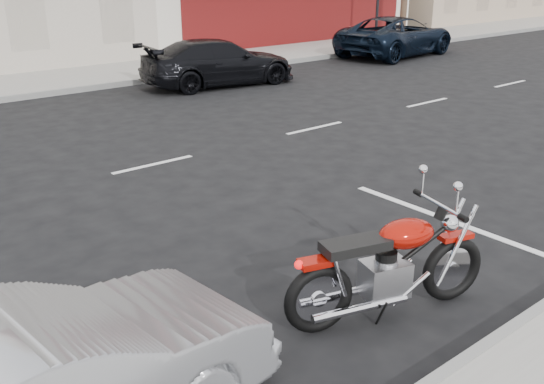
% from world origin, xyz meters
% --- Properties ---
extents(ground, '(120.00, 120.00, 0.00)m').
position_xyz_m(ground, '(0.00, 0.00, 0.00)').
color(ground, black).
rests_on(ground, ground).
extents(fire_hydrant, '(0.20, 0.20, 0.72)m').
position_xyz_m(fire_hydrant, '(12.00, 8.50, 0.53)').
color(fire_hydrant, beige).
rests_on(fire_hydrant, sidewalk_far).
extents(motorcycle, '(2.26, 0.99, 1.17)m').
position_xyz_m(motorcycle, '(-1.78, -6.17, 0.53)').
color(motorcycle, black).
rests_on(motorcycle, ground).
extents(suv_far, '(5.58, 3.07, 1.48)m').
position_xyz_m(suv_far, '(11.79, 5.88, 0.74)').
color(suv_far, black).
rests_on(suv_far, ground).
extents(car_far, '(4.81, 2.47, 1.34)m').
position_xyz_m(car_far, '(3.20, 5.37, 0.67)').
color(car_far, black).
rests_on(car_far, ground).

